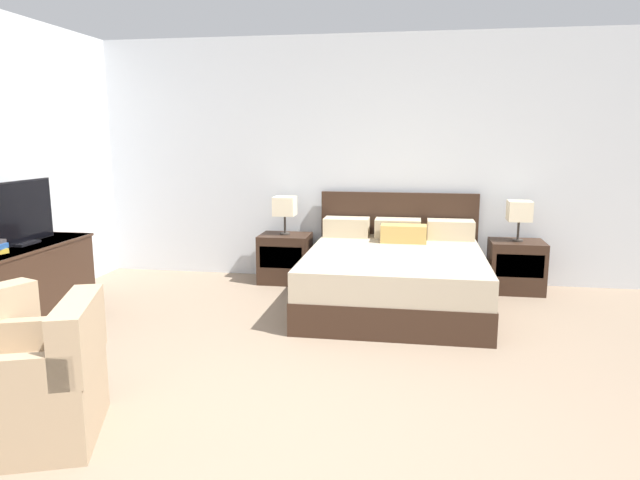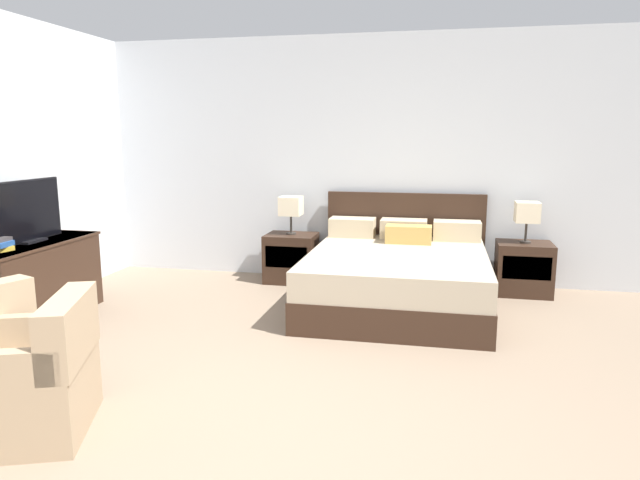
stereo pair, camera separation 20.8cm
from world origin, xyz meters
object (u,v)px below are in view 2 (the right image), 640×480
(table_lamp_left, at_px, (291,207))
(dresser, at_px, (31,280))
(table_lamp_right, at_px, (527,213))
(nightstand_right, at_px, (523,268))
(tv, at_px, (27,212))
(bed, at_px, (398,276))
(armchair_companion, at_px, (29,383))
(nightstand_left, at_px, (291,258))

(table_lamp_left, xyz_separation_m, dresser, (-1.88, -1.80, -0.48))
(table_lamp_right, bearing_deg, nightstand_right, -90.00)
(table_lamp_left, bearing_deg, table_lamp_right, 0.00)
(table_lamp_left, height_order, tv, tv)
(bed, distance_m, dresser, 3.31)
(tv, xyz_separation_m, armchair_companion, (1.32, -1.72, -0.68))
(table_lamp_right, bearing_deg, tv, -157.75)
(nightstand_left, distance_m, table_lamp_left, 0.58)
(table_lamp_left, bearing_deg, tv, -136.57)
(dresser, bearing_deg, nightstand_right, 22.47)
(nightstand_left, xyz_separation_m, nightstand_right, (2.47, 0.00, 0.00))
(bed, height_order, table_lamp_right, bed)
(nightstand_left, bearing_deg, tv, -136.60)
(dresser, height_order, armchair_companion, armchair_companion)
(tv, height_order, armchair_companion, tv)
(nightstand_left, relative_size, table_lamp_right, 1.31)
(table_lamp_right, bearing_deg, nightstand_left, -179.97)
(nightstand_left, xyz_separation_m, dresser, (-1.88, -1.80, 0.09))
(table_lamp_left, height_order, dresser, table_lamp_left)
(bed, xyz_separation_m, table_lamp_left, (-1.24, 0.69, 0.55))
(bed, xyz_separation_m, nightstand_right, (1.23, 0.69, -0.03))
(armchair_companion, bearing_deg, tv, 127.63)
(nightstand_right, bearing_deg, nightstand_left, 180.00)
(bed, relative_size, nightstand_left, 3.63)
(dresser, xyz_separation_m, armchair_companion, (1.33, -1.69, -0.08))
(dresser, xyz_separation_m, tv, (0.00, 0.02, 0.60))
(table_lamp_right, distance_m, tv, 4.70)
(nightstand_right, height_order, dresser, dresser)
(table_lamp_left, distance_m, table_lamp_right, 2.47)
(armchair_companion, bearing_deg, table_lamp_left, 80.95)
(table_lamp_left, relative_size, dresser, 0.32)
(nightstand_right, relative_size, table_lamp_left, 1.31)
(nightstand_left, height_order, nightstand_right, same)
(nightstand_right, xyz_separation_m, dresser, (-4.35, -1.80, 0.09))
(table_lamp_right, height_order, armchair_companion, table_lamp_right)
(bed, height_order, tv, tv)
(nightstand_left, relative_size, tv, 0.67)
(bed, height_order, table_lamp_left, bed)
(nightstand_right, distance_m, armchair_companion, 4.62)
(nightstand_left, bearing_deg, dresser, -136.28)
(table_lamp_right, bearing_deg, bed, -150.80)
(nightstand_right, distance_m, table_lamp_right, 0.58)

